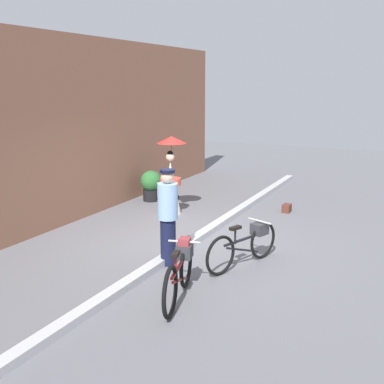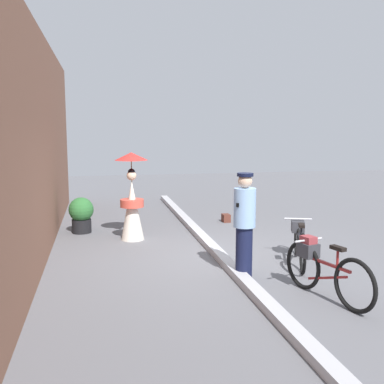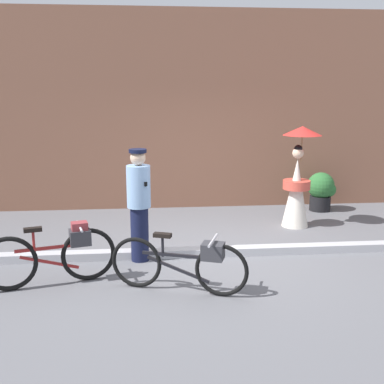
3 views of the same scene
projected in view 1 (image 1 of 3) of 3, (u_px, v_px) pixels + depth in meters
ground_plane at (192, 244)px, 9.00m from camera, size 30.00×30.00×0.00m
building_wall at (56, 131)px, 9.94m from camera, size 14.00×0.40×4.02m
sidewalk_curb at (192, 241)px, 8.98m from camera, size 14.00×0.20×0.12m
bicycle_near_officer at (180, 270)px, 6.67m from camera, size 1.64×0.59×0.80m
bicycle_far_side at (246, 243)px, 7.91m from camera, size 1.66×0.70×0.74m
person_officer at (168, 215)px, 7.83m from camera, size 0.34×0.34×1.64m
person_with_parasol at (171, 178)px, 10.94m from camera, size 0.68×0.68×1.82m
potted_plant_by_door at (152, 184)px, 12.25m from camera, size 0.56×0.55×0.79m
backpack_on_pavement at (287, 208)px, 11.21m from camera, size 0.27×0.18×0.19m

